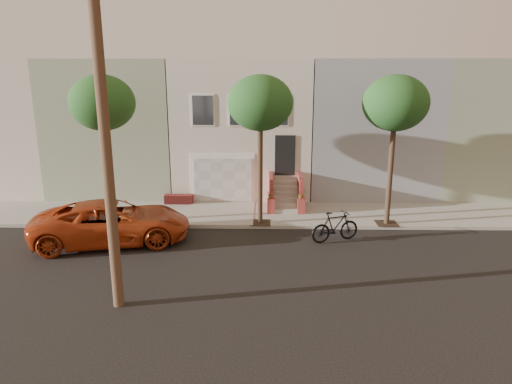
{
  "coord_description": "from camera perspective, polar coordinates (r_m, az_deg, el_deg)",
  "views": [
    {
      "loc": [
        1.14,
        -14.96,
        6.44
      ],
      "look_at": [
        0.84,
        3.0,
        1.77
      ],
      "focal_mm": 31.89,
      "sensor_mm": 36.0,
      "label": 1
    }
  ],
  "objects": [
    {
      "name": "house_row",
      "position": [
        26.32,
        -1.54,
        8.48
      ],
      "size": [
        33.1,
        11.7,
        7.0
      ],
      "color": "beige",
      "rests_on": "sidewalk"
    },
    {
      "name": "tree_left",
      "position": [
        20.03,
        -18.72,
        10.44
      ],
      "size": [
        2.7,
        2.57,
        6.3
      ],
      "color": "#2D2116",
      "rests_on": "sidewalk"
    },
    {
      "name": "tree_right",
      "position": [
        19.64,
        17.09,
        10.49
      ],
      "size": [
        2.7,
        2.57,
        6.3
      ],
      "color": "#2D2116",
      "rests_on": "sidewalk"
    },
    {
      "name": "tree_mid",
      "position": [
        18.9,
        0.54,
        10.98
      ],
      "size": [
        2.7,
        2.57,
        6.3
      ],
      "color": "#2D2116",
      "rests_on": "sidewalk"
    },
    {
      "name": "motorcycle",
      "position": [
        18.22,
        9.9,
        -4.29
      ],
      "size": [
        2.12,
        1.3,
        1.24
      ],
      "primitive_type": "imported",
      "rotation": [
        0.0,
        0.0,
        1.95
      ],
      "color": "black",
      "rests_on": "ground"
    },
    {
      "name": "pickup_truck",
      "position": [
        18.67,
        -17.58,
        -3.62
      ],
      "size": [
        6.42,
        4.0,
        1.66
      ],
      "primitive_type": "imported",
      "rotation": [
        0.0,
        0.0,
        1.79
      ],
      "color": "#AD3A15",
      "rests_on": "ground"
    },
    {
      "name": "ground",
      "position": [
        16.33,
        -3.16,
        -8.68
      ],
      "size": [
        90.0,
        90.0,
        0.0
      ],
      "primitive_type": "plane",
      "color": "black",
      "rests_on": "ground"
    },
    {
      "name": "sidewalk",
      "position": [
        21.32,
        -2.15,
        -2.81
      ],
      "size": [
        40.0,
        3.7,
        0.15
      ],
      "primitive_type": "cube",
      "color": "#9C9A8E",
      "rests_on": "ground"
    }
  ]
}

